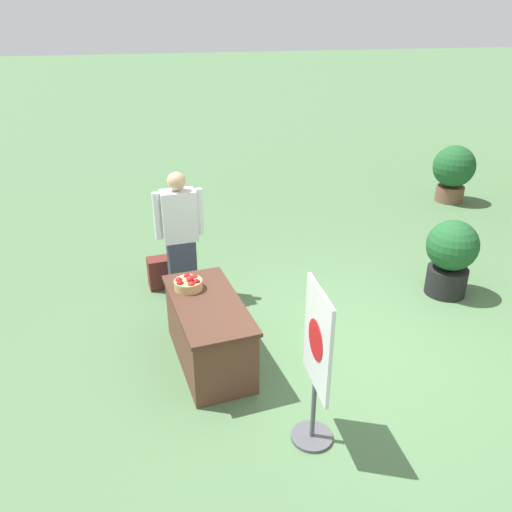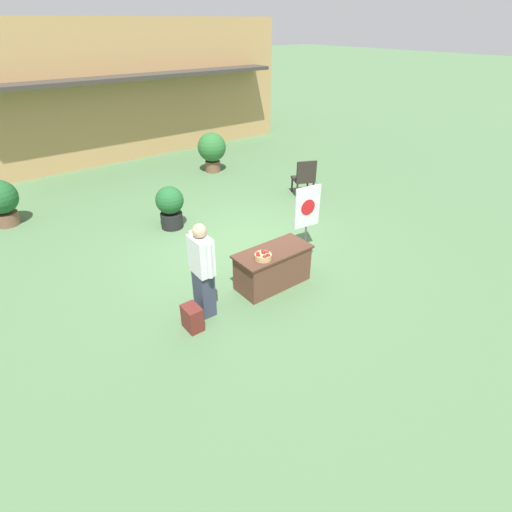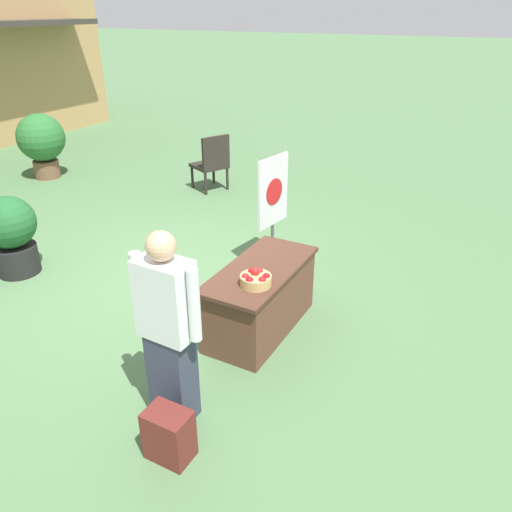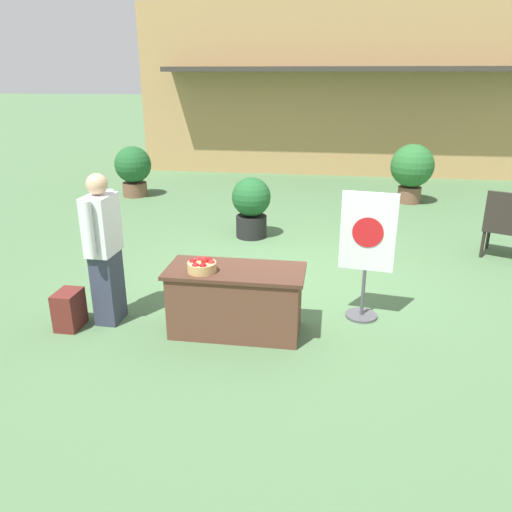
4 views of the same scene
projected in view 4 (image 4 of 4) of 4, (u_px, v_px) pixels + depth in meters
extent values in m
plane|color=#4C7047|center=(283.00, 280.00, 6.75)|extent=(120.00, 120.00, 0.00)
cube|color=tan|center=(356.00, 89.00, 14.85)|extent=(11.66, 4.47, 4.39)
cube|color=#38332D|center=(361.00, 69.00, 12.18)|extent=(9.91, 0.90, 0.12)
cube|color=brown|center=(236.00, 302.00, 5.29)|extent=(1.35, 0.62, 0.68)
cube|color=#492C20|center=(235.00, 271.00, 5.17)|extent=(1.44, 0.66, 0.04)
cylinder|color=tan|center=(202.00, 267.00, 5.08)|extent=(0.30, 0.30, 0.10)
sphere|color=red|center=(211.00, 263.00, 5.07)|extent=(0.08, 0.08, 0.08)
sphere|color=#A30F14|center=(209.00, 261.00, 5.13)|extent=(0.08, 0.08, 0.08)
sphere|color=red|center=(198.00, 260.00, 5.15)|extent=(0.08, 0.08, 0.08)
sphere|color=#A30F14|center=(193.00, 262.00, 5.09)|extent=(0.08, 0.08, 0.08)
sphere|color=red|center=(196.00, 266.00, 4.99)|extent=(0.08, 0.08, 0.08)
sphere|color=#A30F14|center=(203.00, 267.00, 4.98)|extent=(0.08, 0.08, 0.08)
sphere|color=red|center=(204.00, 260.00, 5.07)|extent=(0.08, 0.08, 0.08)
cube|color=#33384C|center=(108.00, 287.00, 5.51)|extent=(0.25, 0.35, 0.81)
cube|color=silver|center=(101.00, 225.00, 5.26)|extent=(0.27, 0.43, 0.63)
sphere|color=tan|center=(97.00, 184.00, 5.11)|extent=(0.22, 0.22, 0.22)
cylinder|color=silver|center=(112.00, 216.00, 5.49)|extent=(0.09, 0.09, 0.58)
cylinder|color=silver|center=(89.00, 229.00, 5.01)|extent=(0.09, 0.09, 0.58)
cube|color=maroon|center=(69.00, 310.00, 5.42)|extent=(0.24, 0.34, 0.42)
cylinder|color=#4C4C51|center=(361.00, 315.00, 5.72)|extent=(0.36, 0.36, 0.03)
cylinder|color=#4C4C51|center=(363.00, 292.00, 5.62)|extent=(0.04, 0.04, 0.55)
cube|color=silver|center=(368.00, 232.00, 5.37)|extent=(0.59, 0.12, 0.87)
cylinder|color=red|center=(368.00, 233.00, 5.35)|extent=(0.33, 0.05, 0.33)
cylinder|color=#28231E|center=(488.00, 236.00, 7.87)|extent=(0.05, 0.05, 0.41)
cylinder|color=#28231E|center=(483.00, 244.00, 7.50)|extent=(0.05, 0.05, 0.41)
cube|color=#28231E|center=(505.00, 228.00, 7.48)|extent=(0.73, 0.73, 0.06)
cube|color=#28231E|center=(506.00, 212.00, 7.19)|extent=(0.52, 0.28, 0.55)
cylinder|color=brown|center=(409.00, 195.00, 10.72)|extent=(0.48, 0.48, 0.34)
sphere|color=#28662D|center=(412.00, 166.00, 10.50)|extent=(0.90, 0.90, 0.90)
cylinder|color=brown|center=(135.00, 189.00, 11.30)|extent=(0.54, 0.54, 0.31)
sphere|color=#1E5628|center=(133.00, 165.00, 11.10)|extent=(0.81, 0.81, 0.81)
cylinder|color=black|center=(251.00, 226.00, 8.46)|extent=(0.52, 0.52, 0.37)
sphere|color=#1E5628|center=(251.00, 197.00, 8.29)|extent=(0.65, 0.65, 0.65)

